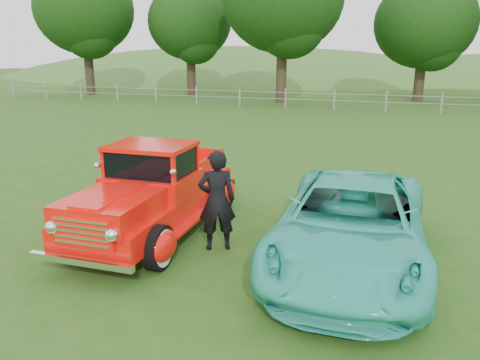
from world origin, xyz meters
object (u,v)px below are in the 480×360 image
(man, at_px, (217,201))
(tree_mid_west, at_px, (190,22))
(tree_far_west, at_px, (84,10))
(tree_near_east, at_px, (425,23))
(teal_sedan, at_px, (351,224))
(red_pickup, at_px, (155,193))

(man, bearing_deg, tree_mid_west, -91.86)
(tree_far_west, relative_size, tree_near_east, 1.19)
(tree_far_west, distance_m, tree_near_east, 25.21)
(tree_near_east, relative_size, teal_sedan, 1.61)
(tree_mid_west, height_order, teal_sedan, tree_mid_west)
(tree_mid_west, distance_m, red_pickup, 29.56)
(red_pickup, bearing_deg, teal_sedan, -5.55)
(tree_mid_west, relative_size, man, 4.62)
(teal_sedan, bearing_deg, red_pickup, 174.49)
(tree_far_west, bearing_deg, red_pickup, -52.54)
(teal_sedan, bearing_deg, tree_far_west, 131.67)
(tree_near_east, bearing_deg, tree_far_west, -173.16)
(tree_mid_west, xyz_separation_m, man, (12.60, -27.40, -4.64))
(tree_far_west, relative_size, man, 5.42)
(tree_near_east, xyz_separation_m, teal_sedan, (-2.07, -28.30, -4.53))
(teal_sedan, xyz_separation_m, man, (-2.34, -0.10, 0.20))
(tree_far_west, xyz_separation_m, red_pickup, (19.13, -24.97, -5.69))
(red_pickup, relative_size, teal_sedan, 0.97)
(tree_mid_west, relative_size, tree_near_east, 1.02)
(red_pickup, relative_size, man, 2.73)
(tree_mid_west, height_order, man, tree_mid_west)
(tree_far_west, height_order, teal_sedan, tree_far_west)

